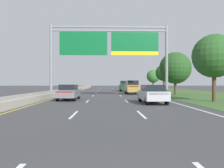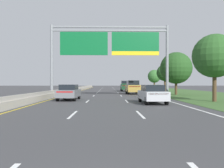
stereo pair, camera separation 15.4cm
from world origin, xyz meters
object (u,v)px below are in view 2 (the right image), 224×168
car_gold_right_lane_suv (133,87)px  roadside_tree_near (215,56)px  overhead_sign_gantry (110,46)px  pickup_truck_darkgreen (126,86)px  car_grey_left_lane_sedan (69,92)px  car_silver_right_lane_sedan (152,94)px  roadside_tree_far (165,73)px  roadside_tree_mid (176,68)px  roadside_tree_distant (154,76)px

car_gold_right_lane_suv → roadside_tree_near: roadside_tree_near is taller
overhead_sign_gantry → pickup_truck_darkgreen: size_ratio=2.78×
car_gold_right_lane_suv → car_grey_left_lane_sedan: size_ratio=1.07×
car_gold_right_lane_suv → pickup_truck_darkgreen: bearing=-0.2°
car_silver_right_lane_sedan → roadside_tree_far: bearing=-17.9°
car_silver_right_lane_sedan → roadside_tree_mid: 15.32m
pickup_truck_darkgreen → car_silver_right_lane_sedan: pickup_truck_darkgreen is taller
car_grey_left_lane_sedan → roadside_tree_distant: size_ratio=0.87×
pickup_truck_darkgreen → roadside_tree_distant: 12.55m
overhead_sign_gantry → roadside_tree_mid: size_ratio=2.41×
pickup_truck_darkgreen → car_silver_right_lane_sedan: size_ratio=1.22×
roadside_tree_far → car_grey_left_lane_sedan: bearing=-125.9°
roadside_tree_far → pickup_truck_darkgreen: bearing=154.3°
pickup_truck_darkgreen → roadside_tree_distant: bearing=-40.2°
car_grey_left_lane_sedan → roadside_tree_distant: bearing=-24.1°
pickup_truck_darkgreen → car_silver_right_lane_sedan: (0.05, -28.19, -0.26)m
overhead_sign_gantry → car_grey_left_lane_sedan: bearing=-126.4°
car_silver_right_lane_sedan → roadside_tree_mid: bearing=-25.7°
car_grey_left_lane_sedan → roadside_tree_mid: (13.92, 9.89, 3.10)m
roadside_tree_near → roadside_tree_mid: size_ratio=1.00×
car_grey_left_lane_sedan → roadside_tree_near: bearing=-98.5°
overhead_sign_gantry → car_gold_right_lane_suv: 9.27m
roadside_tree_distant → roadside_tree_far: bearing=-92.7°
car_silver_right_lane_sedan → car_grey_left_lane_sedan: bearing=62.7°
roadside_tree_mid → overhead_sign_gantry: bearing=-156.5°
roadside_tree_far → roadside_tree_distant: 12.96m
car_silver_right_lane_sedan → roadside_tree_distant: roadside_tree_distant is taller
car_silver_right_lane_sedan → roadside_tree_mid: roadside_tree_mid is taller
roadside_tree_distant → pickup_truck_darkgreen: bearing=-130.5°
car_silver_right_lane_sedan → overhead_sign_gantry: bearing=19.4°
car_silver_right_lane_sedan → pickup_truck_darkgreen: bearing=-1.2°
car_grey_left_lane_sedan → roadside_tree_far: roadside_tree_far is taller
car_grey_left_lane_sedan → roadside_tree_mid: bearing=-53.8°
roadside_tree_near → roadside_tree_far: size_ratio=1.17×
car_silver_right_lane_sedan → roadside_tree_distant: 38.49m
pickup_truck_darkgreen → roadside_tree_far: roadside_tree_far is taller
car_silver_right_lane_sedan → roadside_tree_near: 7.13m
car_silver_right_lane_sedan → roadside_tree_distant: (7.95, 37.57, 2.60)m
overhead_sign_gantry → roadside_tree_mid: (9.75, 4.23, -2.49)m
car_gold_right_lane_suv → roadside_tree_distant: roadside_tree_distant is taller
car_grey_left_lane_sedan → roadside_tree_mid: 17.36m
car_grey_left_lane_sedan → roadside_tree_far: bearing=-35.1°
roadside_tree_distant → car_grey_left_lane_sedan: bearing=-114.9°
roadside_tree_near → car_grey_left_lane_sedan: bearing=170.8°
overhead_sign_gantry → car_grey_left_lane_sedan: 8.98m
car_silver_right_lane_sedan → car_gold_right_lane_suv: bearing=-1.6°
car_grey_left_lane_sedan → roadside_tree_far: 25.89m
overhead_sign_gantry → roadside_tree_distant: (11.51, 28.13, -3.00)m
roadside_tree_near → pickup_truck_darkgreen: bearing=102.9°
roadside_tree_near → roadside_tree_distant: roadside_tree_near is taller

